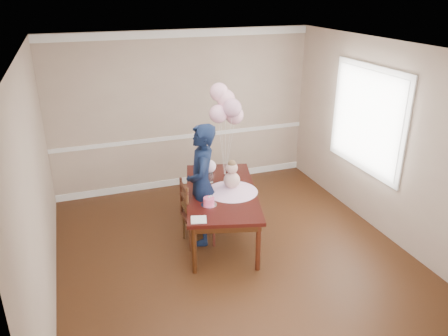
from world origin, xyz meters
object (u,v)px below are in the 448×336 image
dining_table_top (221,192)px  dining_chair_seat (198,216)px  birthday_cake (209,201)px  woman (202,185)px

dining_table_top → dining_chair_seat: (-0.36, -0.08, -0.27)m
dining_table_top → birthday_cake: bearing=-114.0°
dining_table_top → birthday_cake: (-0.30, -0.36, 0.08)m
dining_chair_seat → birthday_cake: bearing=-76.1°
dining_table_top → woman: (-0.29, -0.04, 0.17)m
birthday_cake → woman: size_ratio=0.08×
dining_table_top → dining_chair_seat: 0.46m
dining_table_top → birthday_cake: 0.47m
dining_chair_seat → woman: woman is taller
birthday_cake → dining_table_top: bearing=50.9°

